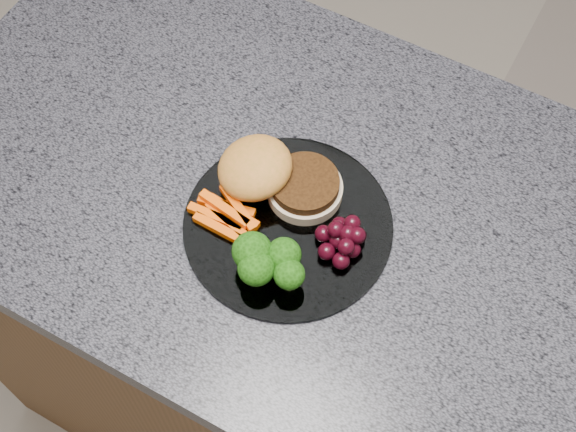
% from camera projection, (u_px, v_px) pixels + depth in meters
% --- Properties ---
extents(island_cabinet, '(1.20, 0.60, 0.86)m').
position_uv_depth(island_cabinet, '(335.00, 352.00, 1.41)').
color(island_cabinet, brown).
rests_on(island_cabinet, ground).
extents(countertop, '(1.20, 0.60, 0.04)m').
position_uv_depth(countertop, '(353.00, 230.00, 1.01)').
color(countertop, '#4F4F59').
rests_on(countertop, island_cabinet).
extents(plate, '(0.26, 0.26, 0.01)m').
position_uv_depth(plate, '(288.00, 225.00, 0.99)').
color(plate, white).
rests_on(plate, countertop).
extents(burger, '(0.19, 0.14, 0.05)m').
position_uv_depth(burger, '(273.00, 177.00, 1.00)').
color(burger, '#CFB692').
rests_on(burger, plate).
extents(carrot_sticks, '(0.09, 0.06, 0.02)m').
position_uv_depth(carrot_sticks, '(227.00, 215.00, 0.99)').
color(carrot_sticks, '#FD5A04').
rests_on(carrot_sticks, plate).
extents(broccoli, '(0.09, 0.07, 0.06)m').
position_uv_depth(broccoli, '(266.00, 261.00, 0.93)').
color(broccoli, '#5A8931').
rests_on(broccoli, plate).
extents(grape_bunch, '(0.06, 0.07, 0.04)m').
position_uv_depth(grape_bunch, '(343.00, 239.00, 0.96)').
color(grape_bunch, black).
rests_on(grape_bunch, plate).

